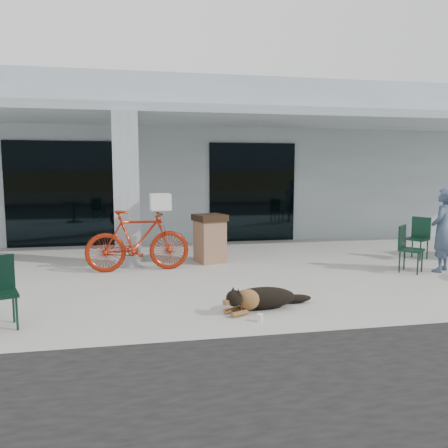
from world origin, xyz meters
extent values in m
plane|color=#B3B1A9|center=(0.00, 0.00, 0.00)|extent=(80.00, 80.00, 0.00)
cube|color=silver|center=(0.00, 8.50, 2.25)|extent=(22.00, 7.00, 4.50)
cube|color=black|center=(-3.20, 4.98, 1.35)|extent=(2.80, 0.06, 2.70)
cube|color=black|center=(1.80, 4.98, 1.35)|extent=(2.40, 0.06, 2.70)
cube|color=silver|center=(-1.50, 2.30, 1.56)|extent=(0.50, 0.50, 3.12)
cube|color=silver|center=(0.00, 3.60, 3.21)|extent=(22.00, 2.80, 0.18)
imported|color=#98220C|center=(-1.30, 1.74, 0.60)|extent=(2.01, 0.66, 1.19)
cube|color=white|center=(-0.85, 1.76, 1.34)|extent=(0.41, 0.53, 0.30)
cylinder|color=white|center=(0.27, -1.50, 0.05)|extent=(0.10, 0.10, 0.10)
imported|color=#3F506A|center=(4.47, 0.64, 0.81)|extent=(0.70, 0.67, 1.62)
camera|label=1|loc=(-1.17, -6.77, 1.92)|focal=35.00mm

